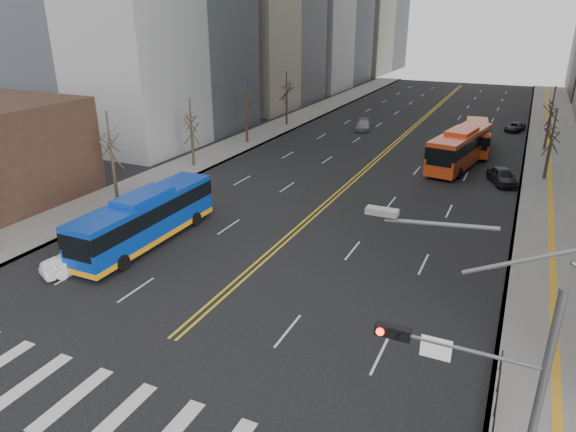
# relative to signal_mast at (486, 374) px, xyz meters

# --- Properties ---
(ground) EXTENTS (220.00, 220.00, 0.00)m
(ground) POSITION_rel_signal_mast_xyz_m (-13.77, -2.00, -4.86)
(ground) COLOR black
(sidewalk_right) EXTENTS (7.00, 130.00, 0.15)m
(sidewalk_right) POSITION_rel_signal_mast_xyz_m (3.73, 43.00, -4.78)
(sidewalk_right) COLOR gray
(sidewalk_right) RESTS_ON ground
(sidewalk_left) EXTENTS (5.00, 130.00, 0.15)m
(sidewalk_left) POSITION_rel_signal_mast_xyz_m (-30.27, 43.00, -4.78)
(sidewalk_left) COLOR gray
(sidewalk_left) RESTS_ON ground
(crosswalk) EXTENTS (26.70, 4.00, 0.01)m
(crosswalk) POSITION_rel_signal_mast_xyz_m (-13.77, -2.00, -4.85)
(crosswalk) COLOR silver
(crosswalk) RESTS_ON ground
(centerline) EXTENTS (0.55, 100.00, 0.01)m
(centerline) POSITION_rel_signal_mast_xyz_m (-13.77, 53.00, -4.85)
(centerline) COLOR gold
(centerline) RESTS_ON ground
(signal_mast) EXTENTS (5.37, 0.37, 9.39)m
(signal_mast) POSITION_rel_signal_mast_xyz_m (0.00, 0.00, 0.00)
(signal_mast) COLOR slate
(signal_mast) RESTS_ON ground
(pedestrian_railing) EXTENTS (0.06, 6.06, 1.02)m
(pedestrian_railing) POSITION_rel_signal_mast_xyz_m (0.53, 4.00, -4.03)
(pedestrian_railing) COLOR black
(pedestrian_railing) RESTS_ON sidewalk_right
(street_trees) EXTENTS (35.20, 47.20, 7.60)m
(street_trees) POSITION_rel_signal_mast_xyz_m (-20.94, 32.55, 0.02)
(street_trees) COLOR #2E241C
(street_trees) RESTS_ON ground
(blue_bus) EXTENTS (2.87, 12.08, 3.51)m
(blue_bus) POSITION_rel_signal_mast_xyz_m (-21.97, 11.37, -3.01)
(blue_bus) COLOR #0A34A4
(blue_bus) RESTS_ON ground
(red_bus_near) EXTENTS (4.81, 12.40, 3.81)m
(red_bus_near) POSITION_rel_signal_mast_xyz_m (-5.63, 39.13, -2.74)
(red_bus_near) COLOR red
(red_bus_near) RESTS_ON ground
(red_bus_far) EXTENTS (3.57, 10.34, 3.24)m
(red_bus_far) POSITION_rel_signal_mast_xyz_m (-4.81, 46.53, -3.05)
(red_bus_far) COLOR red
(red_bus_far) RESTS_ON ground
(car_white) EXTENTS (3.10, 4.52, 1.41)m
(car_white) POSITION_rel_signal_mast_xyz_m (-23.16, 6.50, -4.15)
(car_white) COLOR silver
(car_white) RESTS_ON ground
(car_dark_mid) EXTENTS (3.27, 4.69, 1.48)m
(car_dark_mid) POSITION_rel_signal_mast_xyz_m (-1.27, 35.07, -4.12)
(car_dark_mid) COLOR black
(car_dark_mid) RESTS_ON ground
(car_silver) EXTENTS (2.86, 4.71, 1.28)m
(car_silver) POSITION_rel_signal_mast_xyz_m (-19.51, 51.87, -4.22)
(car_silver) COLOR gray
(car_silver) RESTS_ON ground
(car_dark_far) EXTENTS (2.72, 4.20, 1.08)m
(car_dark_far) POSITION_rel_signal_mast_xyz_m (-1.27, 59.49, -4.32)
(car_dark_far) COLOR black
(car_dark_far) RESTS_ON ground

